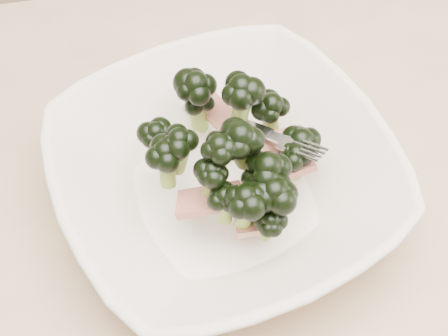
% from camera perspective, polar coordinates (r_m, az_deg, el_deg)
% --- Properties ---
extents(dining_table, '(1.20, 0.80, 0.75)m').
position_cam_1_polar(dining_table, '(0.65, 8.66, -12.03)').
color(dining_table, tan).
rests_on(dining_table, ground).
extents(broccoli_dish, '(0.36, 0.36, 0.12)m').
position_cam_1_polar(broccoli_dish, '(0.55, 0.14, -0.50)').
color(broccoli_dish, beige).
rests_on(broccoli_dish, dining_table).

